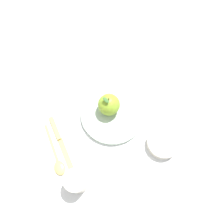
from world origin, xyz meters
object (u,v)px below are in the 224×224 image
dinner_plate (112,113)px  linen_napkin (150,90)px  spoon (58,162)px  side_bowl (163,143)px  knife (59,138)px  cup (77,181)px  apple (109,105)px

dinner_plate → linen_napkin: size_ratio=1.53×
dinner_plate → spoon: dinner_plate is taller
linen_napkin → side_bowl: bearing=68.6°
dinner_plate → side_bowl: side_bowl is taller
side_bowl → knife: (0.29, -0.18, -0.02)m
side_bowl → linen_napkin: size_ratio=0.72×
cup → spoon: cup is taller
dinner_plate → side_bowl: bearing=118.2°
apple → spoon: size_ratio=0.46×
dinner_plate → apple: size_ratio=2.58×
side_bowl → cup: 0.30m
cup → knife: (-0.00, -0.16, -0.04)m
knife → linen_napkin: 0.37m
apple → cup: 0.26m
knife → spoon: bearing=62.8°
side_bowl → apple: bearing=-63.1°
dinner_plate → apple: bearing=-79.3°
linen_napkin → dinner_plate: bearing=5.9°
cup → knife: size_ratio=0.39×
side_bowl → dinner_plate: bearing=-61.8°
knife → spoon: 0.08m
cup → apple: bearing=-140.1°
dinner_plate → spoon: (0.24, 0.06, -0.00)m
dinner_plate → cup: size_ratio=2.77×
apple → spoon: (0.23, 0.08, -0.05)m
apple → cup: (0.20, 0.17, -0.01)m
dinner_plate → knife: bearing=-2.1°
apple → side_bowl: apple is taller
side_bowl → linen_napkin: (-0.08, -0.19, -0.02)m
knife → side_bowl: bearing=148.1°
dinner_plate → linen_napkin: 0.17m
dinner_plate → linen_napkin: bearing=-174.1°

